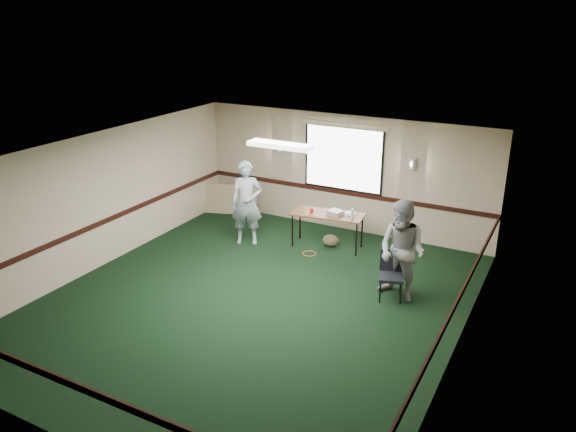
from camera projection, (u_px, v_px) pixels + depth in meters
The scene contains 13 objects.
ground at pixel (254, 301), 10.03m from camera, with size 8.00×8.00×0.00m, color black.
room_shell at pixel (307, 185), 11.22m from camera, with size 8.00×8.02×8.00m.
folding_table at pixel (328, 216), 12.05m from camera, with size 1.62×0.81×0.77m.
projector at pixel (335, 213), 11.93m from camera, with size 0.30×0.25×0.10m, color gray.
game_console at pixel (350, 213), 11.96m from camera, with size 0.20×0.16×0.05m, color white.
red_cup at pixel (311, 211), 12.03m from camera, with size 0.07×0.07×0.11m, color red.
water_bottle at pixel (352, 214), 11.69m from camera, with size 0.06×0.06×0.22m, color #80A3D1.
duffel_bag at pixel (331, 241), 12.28m from camera, with size 0.37×0.28×0.26m, color brown.
cable_coil at pixel (309, 253), 11.94m from camera, with size 0.29×0.29×0.01m, color #D5561A.
folded_table at pixel (229, 199), 14.15m from camera, with size 1.46×0.06×0.75m, color tan.
conference_chair at pixel (392, 270), 10.03m from camera, with size 0.55×0.56×0.88m.
person_left at pixel (247, 203), 12.20m from camera, with size 0.68×0.45×1.86m, color #3E5889.
person_right at pixel (402, 251), 9.83m from camera, with size 0.89×0.70×1.84m, color #6888A2.
Camera 1 is at (4.69, -7.52, 4.97)m, focal length 35.00 mm.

